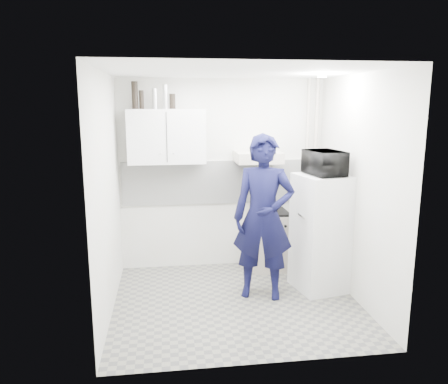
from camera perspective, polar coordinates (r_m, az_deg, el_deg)
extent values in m
plane|color=slate|center=(5.24, 1.59, -14.14)|extent=(2.80, 2.80, 0.00)
plane|color=white|center=(4.74, 1.77, 15.49)|extent=(2.80, 2.80, 0.00)
plane|color=beige|center=(6.05, -0.25, 2.26)|extent=(2.80, 0.00, 2.80)
plane|color=beige|center=(4.81, -15.02, -0.53)|extent=(0.00, 2.60, 2.60)
plane|color=beige|center=(5.24, 16.97, 0.33)|extent=(0.00, 2.60, 2.60)
imported|color=black|center=(5.10, 5.16, -3.33)|extent=(0.81, 0.65, 1.94)
cube|color=#BDB3A4|center=(6.13, 5.95, -6.36)|extent=(0.50, 0.50, 0.79)
cube|color=white|center=(5.49, 12.63, -5.21)|extent=(0.70, 0.70, 1.43)
cube|color=black|center=(6.02, 6.03, -2.63)|extent=(0.48, 0.48, 0.03)
cylinder|color=silver|center=(5.95, 5.37, -2.14)|extent=(0.18, 0.18, 0.10)
imported|color=black|center=(5.32, 13.04, 3.73)|extent=(0.58, 0.44, 0.29)
cylinder|color=black|center=(5.75, -11.57, 12.28)|extent=(0.08, 0.08, 0.34)
cylinder|color=black|center=(5.75, -10.72, 11.76)|extent=(0.06, 0.06, 0.23)
cylinder|color=silver|center=(5.74, -9.03, 11.94)|extent=(0.06, 0.06, 0.26)
cylinder|color=silver|center=(5.74, -7.67, 12.22)|extent=(0.07, 0.07, 0.31)
cylinder|color=black|center=(5.74, -6.76, 11.67)|extent=(0.08, 0.08, 0.19)
cube|color=white|center=(5.76, -7.50, 7.22)|extent=(1.00, 0.35, 0.70)
cube|color=#BDB3A4|center=(5.84, 4.47, 4.58)|extent=(0.60, 0.50, 0.14)
cube|color=white|center=(6.05, -0.23, 1.30)|extent=(2.74, 0.03, 0.60)
cylinder|color=#BDB3A4|center=(6.27, 11.72, 2.35)|extent=(0.05, 0.05, 2.60)
cylinder|color=#BDB3A4|center=(6.23, 10.68, 2.34)|extent=(0.04, 0.04, 2.60)
cylinder|color=white|center=(5.19, 12.71, 14.55)|extent=(0.10, 0.10, 0.02)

